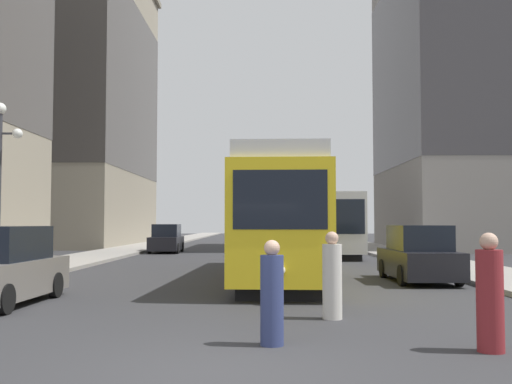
# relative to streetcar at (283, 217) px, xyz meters

# --- Properties ---
(ground_plane) EXTENTS (200.00, 200.00, 0.00)m
(ground_plane) POSITION_rel_streetcar_xyz_m (-1.26, -13.30, -2.10)
(ground_plane) COLOR #303033
(sidewalk_left) EXTENTS (3.43, 120.00, 0.15)m
(sidewalk_left) POSITION_rel_streetcar_xyz_m (-9.87, 26.70, -2.03)
(sidewalk_left) COLOR gray
(sidewalk_left) RESTS_ON ground
(sidewalk_right) EXTENTS (3.43, 120.00, 0.15)m
(sidewalk_right) POSITION_rel_streetcar_xyz_m (7.35, 26.70, -2.03)
(sidewalk_right) COLOR gray
(sidewalk_right) RESTS_ON ground
(streetcar) EXTENTS (3.20, 14.48, 3.89)m
(streetcar) POSITION_rel_streetcar_xyz_m (0.00, 0.00, 0.00)
(streetcar) COLOR black
(streetcar) RESTS_ON ground
(transit_bus) EXTENTS (2.76, 11.75, 3.45)m
(transit_bus) POSITION_rel_streetcar_xyz_m (3.22, 13.92, -0.15)
(transit_bus) COLOR black
(transit_bus) RESTS_ON ground
(parked_car_left_mid) EXTENTS (1.96, 4.25, 1.82)m
(parked_car_left_mid) POSITION_rel_streetcar_xyz_m (-6.86, 17.02, -1.26)
(parked_car_left_mid) COLOR black
(parked_car_left_mid) RESTS_ON ground
(parked_car_right_far) EXTENTS (1.90, 4.45, 1.82)m
(parked_car_right_far) POSITION_rel_streetcar_xyz_m (4.34, -1.64, -1.26)
(parked_car_right_far) COLOR black
(parked_car_right_far) RESTS_ON ground
(pedestrian_crossing_near) EXTENTS (0.37, 0.37, 1.63)m
(pedestrian_crossing_near) POSITION_rel_streetcar_xyz_m (-0.56, -11.66, -1.34)
(pedestrian_crossing_near) COLOR navy
(pedestrian_crossing_near) RESTS_ON ground
(pedestrian_crossing_far) EXTENTS (0.39, 0.39, 1.73)m
(pedestrian_crossing_far) POSITION_rel_streetcar_xyz_m (0.67, -9.12, -1.30)
(pedestrian_crossing_far) COLOR beige
(pedestrian_crossing_far) RESTS_ON ground
(pedestrian_on_sidewalk) EXTENTS (0.39, 0.39, 1.75)m
(pedestrian_on_sidewalk) POSITION_rel_streetcar_xyz_m (2.65, -12.09, -1.28)
(pedestrian_on_sidewalk) COLOR maroon
(pedestrian_on_sidewalk) RESTS_ON ground
(building_left_midblock) EXTENTS (13.50, 20.49, 24.79)m
(building_left_midblock) POSITION_rel_streetcar_xyz_m (-18.04, 29.61, 10.67)
(building_left_midblock) COLOR gray
(building_left_midblock) RESTS_ON ground
(building_right_corner) EXTENTS (13.46, 16.38, 24.67)m
(building_right_corner) POSITION_rel_streetcar_xyz_m (15.50, 23.22, 10.61)
(building_right_corner) COLOR gray
(building_right_corner) RESTS_ON ground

